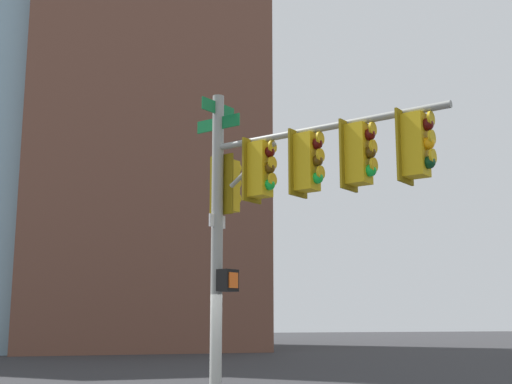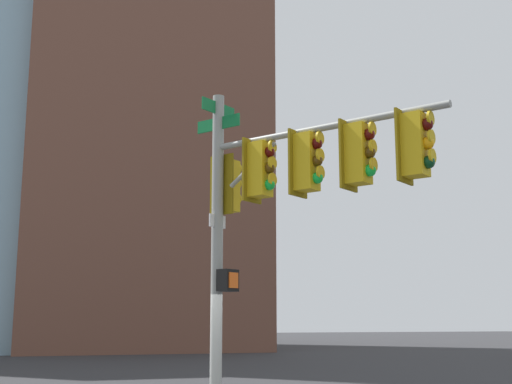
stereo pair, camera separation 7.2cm
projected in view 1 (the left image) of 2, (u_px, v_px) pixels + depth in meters
The scene contains 3 objects.
signal_pole_assembly at pixel (283, 189), 12.16m from camera, with size 4.22×3.07×6.30m.
building_brick_nearside at pixel (135, 80), 54.47m from camera, with size 19.00×16.20×41.42m, color brown.
building_glass_tower at pixel (51, 2), 56.57m from camera, with size 22.58×23.16×55.57m, color #8CB2C6.
Camera 1 is at (-12.09, 3.03, 2.03)m, focal length 48.43 mm.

